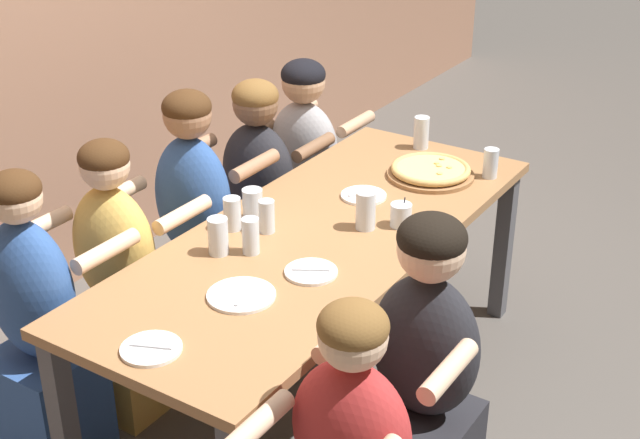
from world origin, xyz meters
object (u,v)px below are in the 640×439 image
drinking_glass_a (366,213)px  drinking_glass_h (421,134)px  cocktail_glass_blue (401,216)px  drinking_glass_f (232,216)px  empty_plate_a (151,349)px  diner_near_midleft (422,390)px  drinking_glass_e (218,238)px  empty_plate_d (241,295)px  drinking_glass_b (267,216)px  drinking_glass_c (253,206)px  drinking_glass_d (251,237)px  diner_far_left (39,338)px  diner_far_midright (259,206)px  diner_far_right (305,178)px  diner_far_center (196,237)px  pizza_board_main (431,171)px  diner_far_midleft (120,291)px  drinking_glass_g (491,163)px  empty_plate_b (311,272)px  empty_plate_c (364,196)px

drinking_glass_a → drinking_glass_h: bearing=13.2°
cocktail_glass_blue → drinking_glass_f: bearing=125.3°
empty_plate_a → diner_near_midleft: 0.87m
cocktail_glass_blue → drinking_glass_e: bearing=141.0°
empty_plate_d → drinking_glass_b: bearing=25.6°
drinking_glass_c → drinking_glass_f: drinking_glass_f is taller
cocktail_glass_blue → drinking_glass_d: drinking_glass_d is taller
diner_far_left → diner_near_midleft: (0.45, -1.28, 0.01)m
drinking_glass_e → drinking_glass_f: (0.18, 0.08, -0.01)m
empty_plate_a → drinking_glass_b: bearing=11.5°
diner_far_midright → diner_far_right: 0.38m
diner_far_center → drinking_glass_f: bearing=-27.6°
pizza_board_main → diner_far_midright: bearing=105.9°
drinking_glass_b → diner_far_midleft: 0.66m
drinking_glass_c → diner_near_midleft: bearing=-110.0°
drinking_glass_f → drinking_glass_a: bearing=-56.2°
drinking_glass_a → diner_far_right: diner_far_right is taller
drinking_glass_c → drinking_glass_d: drinking_glass_d is taller
drinking_glass_a → diner_far_center: size_ratio=0.12×
drinking_glass_a → drinking_glass_g: size_ratio=1.16×
drinking_glass_c → drinking_glass_g: drinking_glass_g is taller
empty_plate_a → diner_far_midleft: 0.85m
drinking_glass_b → diner_far_left: size_ratio=0.11×
drinking_glass_b → drinking_glass_h: size_ratio=0.85×
drinking_glass_a → empty_plate_a: bearing=173.0°
empty_plate_a → diner_far_midright: (1.40, 0.64, -0.25)m
drinking_glass_b → drinking_glass_h: drinking_glass_h is taller
cocktail_glass_blue → drinking_glass_h: size_ratio=0.75×
cocktail_glass_blue → diner_far_midleft: size_ratio=0.10×
diner_far_midright → cocktail_glass_blue: bearing=-16.9°
diner_near_midleft → diner_far_right: (1.24, 1.28, -0.02)m
empty_plate_b → diner_far_center: diner_far_center is taller
drinking_glass_b → drinking_glass_c: 0.12m
drinking_glass_g → diner_far_center: (-0.80, 0.98, -0.28)m
drinking_glass_f → diner_far_right: 1.11m
empty_plate_b → empty_plate_c: 0.66m
drinking_glass_e → drinking_glass_f: size_ratio=1.08×
empty_plate_d → diner_far_left: size_ratio=0.19×
diner_far_midleft → diner_far_right: 1.29m
empty_plate_c → drinking_glass_d: 0.64m
drinking_glass_h → diner_far_midleft: bearing=157.8°
diner_far_right → empty_plate_d: bearing=-63.9°
pizza_board_main → drinking_glass_h: size_ratio=2.49×
drinking_glass_h → diner_far_midright: diner_far_midright is taller
empty_plate_b → drinking_glass_e: (-0.06, 0.36, 0.05)m
drinking_glass_c → drinking_glass_f: 0.11m
diner_far_right → drinking_glass_g: bearing=-1.6°
drinking_glass_e → diner_far_right: 1.31m
empty_plate_a → empty_plate_b: (0.65, -0.15, 0.00)m
cocktail_glass_blue → drinking_glass_d: (-0.48, 0.35, 0.02)m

